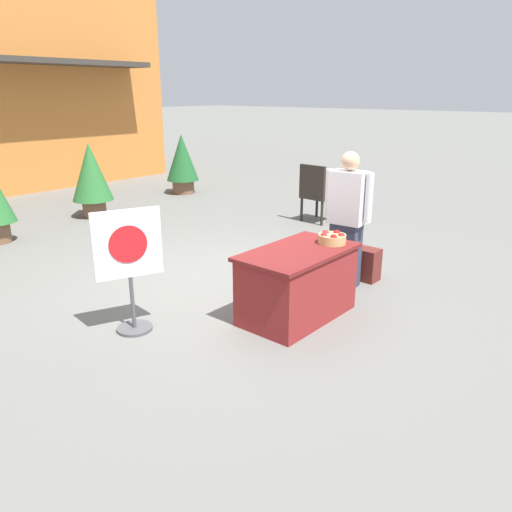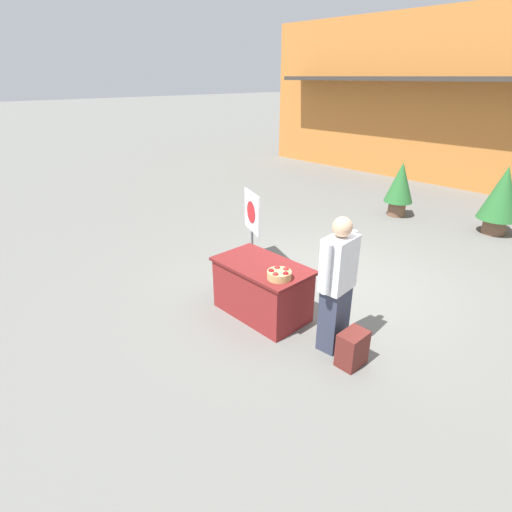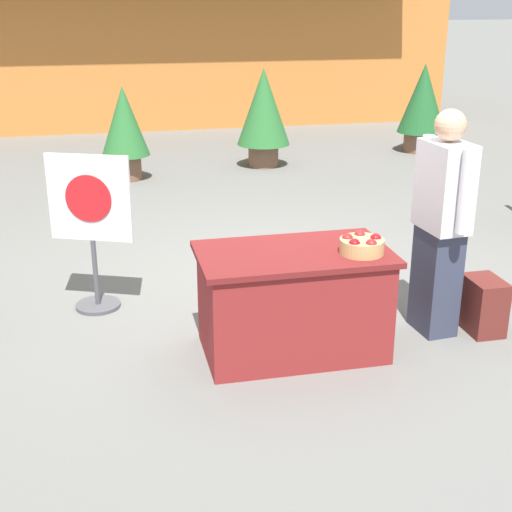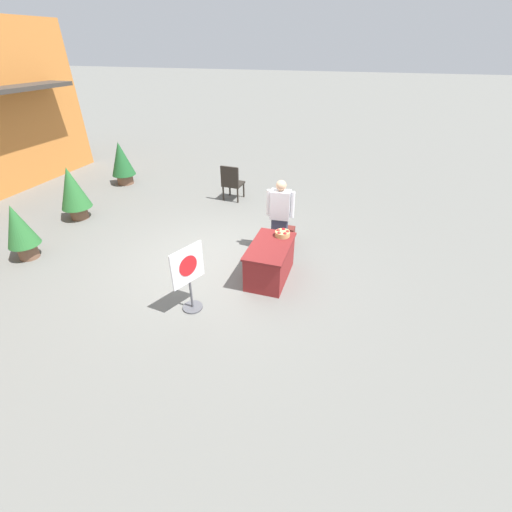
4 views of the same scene
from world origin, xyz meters
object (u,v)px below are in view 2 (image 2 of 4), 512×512
backpack (352,349)px  potted_plant_far_left (400,185)px  apple_basket (279,274)px  poster_board (252,224)px  display_table (262,289)px  potted_plant_near_right (502,196)px  person_visitor (337,285)px

backpack → potted_plant_far_left: size_ratio=0.33×
apple_basket → poster_board: size_ratio=0.24×
display_table → backpack: bearing=-0.4°
potted_plant_near_right → display_table: bearing=-101.1°
apple_basket → backpack: (1.04, 0.12, -0.60)m
person_visitor → potted_plant_near_right: bearing=-94.7°
backpack → potted_plant_near_right: size_ratio=0.30×
display_table → apple_basket: 0.63m
potted_plant_near_right → apple_basket: bearing=-96.7°
display_table → potted_plant_far_left: potted_plant_far_left is taller
poster_board → backpack: bearing=91.6°
display_table → poster_board: 1.75m
person_visitor → potted_plant_far_left: person_visitor is taller
display_table → backpack: 1.49m
person_visitor → backpack: person_visitor is taller
backpack → poster_board: size_ratio=0.33×
display_table → potted_plant_near_right: size_ratio=0.94×
potted_plant_near_right → backpack: bearing=-86.4°
person_visitor → potted_plant_far_left: size_ratio=1.32×
backpack → poster_board: bearing=159.1°
poster_board → potted_plant_near_right: size_ratio=0.89×
backpack → potted_plant_far_left: 5.84m
poster_board → potted_plant_far_left: bearing=-163.7°
potted_plant_far_left → potted_plant_near_right: bearing=10.7°
backpack → potted_plant_near_right: bearing=93.6°
backpack → potted_plant_far_left: potted_plant_far_left is taller
apple_basket → poster_board: poster_board is taller
potted_plant_far_left → poster_board: bearing=-96.2°
apple_basket → person_visitor: size_ratio=0.18×
potted_plant_far_left → apple_basket: bearing=-76.4°
apple_basket → person_visitor: 0.73m
potted_plant_near_right → poster_board: bearing=-118.1°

